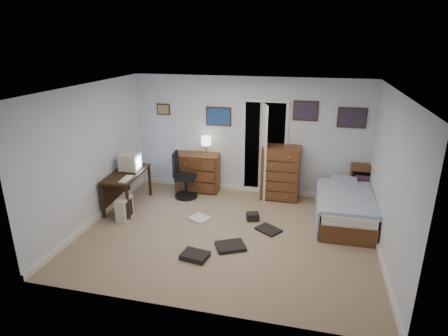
# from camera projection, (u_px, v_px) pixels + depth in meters

# --- Properties ---
(floor) EXTENTS (5.00, 4.00, 0.02)m
(floor) POSITION_uv_depth(u_px,v_px,m) (227.00, 234.00, 6.54)
(floor) COLOR gray
(floor) RESTS_ON ground
(computer_desk) EXTENTS (0.66, 1.28, 0.71)m
(computer_desk) POSITION_uv_depth(u_px,v_px,m) (123.00, 180.00, 7.45)
(computer_desk) COLOR black
(computer_desk) RESTS_ON floor
(crt_monitor) EXTENTS (0.39, 0.37, 0.34)m
(crt_monitor) POSITION_uv_depth(u_px,v_px,m) (130.00, 162.00, 7.45)
(crt_monitor) COLOR beige
(crt_monitor) RESTS_ON computer_desk
(keyboard) EXTENTS (0.17, 0.39, 0.02)m
(keyboard) POSITION_uv_depth(u_px,v_px,m) (126.00, 179.00, 7.01)
(keyboard) COLOR beige
(keyboard) RESTS_ON computer_desk
(pc_tower) EXTENTS (0.22, 0.41, 0.43)m
(pc_tower) POSITION_uv_depth(u_px,v_px,m) (124.00, 208.00, 6.99)
(pc_tower) COLOR beige
(pc_tower) RESTS_ON floor
(office_chair) EXTENTS (0.55, 0.55, 1.00)m
(office_chair) POSITION_uv_depth(u_px,v_px,m) (183.00, 180.00, 7.91)
(office_chair) COLOR black
(office_chair) RESTS_ON floor
(media_stack) EXTENTS (0.15, 0.15, 0.71)m
(media_stack) POSITION_uv_depth(u_px,v_px,m) (152.00, 166.00, 8.84)
(media_stack) COLOR maroon
(media_stack) RESTS_ON floor
(low_dresser) EXTENTS (0.97, 0.53, 0.84)m
(low_dresser) POSITION_uv_depth(u_px,v_px,m) (198.00, 172.00, 8.26)
(low_dresser) COLOR brown
(low_dresser) RESTS_ON floor
(table_lamp) EXTENTS (0.22, 0.22, 0.41)m
(table_lamp) POSITION_uv_depth(u_px,v_px,m) (206.00, 141.00, 7.98)
(table_lamp) COLOR gold
(table_lamp) RESTS_ON low_dresser
(doorway) EXTENTS (0.96, 1.12, 2.05)m
(doorway) POSITION_uv_depth(u_px,v_px,m) (266.00, 145.00, 8.21)
(doorway) COLOR black
(doorway) RESTS_ON floor
(tall_dresser) EXTENTS (0.79, 0.47, 1.14)m
(tall_dresser) POSITION_uv_depth(u_px,v_px,m) (281.00, 173.00, 7.79)
(tall_dresser) COLOR brown
(tall_dresser) RESTS_ON floor
(headboard_bookcase) EXTENTS (0.94, 0.28, 0.84)m
(headboard_bookcase) POSITION_uv_depth(u_px,v_px,m) (373.00, 184.00, 7.53)
(headboard_bookcase) COLOR brown
(headboard_bookcase) RESTS_ON floor
(bed) EXTENTS (1.01, 1.85, 0.60)m
(bed) POSITION_uv_depth(u_px,v_px,m) (344.00, 207.00, 6.90)
(bed) COLOR brown
(bed) RESTS_ON floor
(wall_posters) EXTENTS (4.38, 0.04, 0.60)m
(wall_posters) POSITION_uv_depth(u_px,v_px,m) (276.00, 115.00, 7.65)
(wall_posters) COLOR #331E11
(wall_posters) RESTS_ON floor
(floor_clutter) EXTENTS (1.79, 1.78, 0.14)m
(floor_clutter) POSITION_uv_depth(u_px,v_px,m) (226.00, 236.00, 6.36)
(floor_clutter) COLOR black
(floor_clutter) RESTS_ON floor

